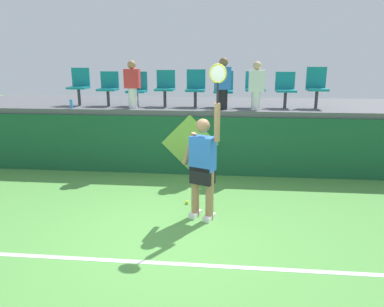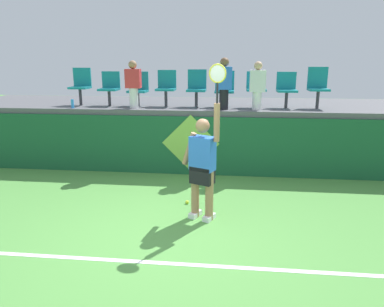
{
  "view_description": "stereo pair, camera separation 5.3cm",
  "coord_description": "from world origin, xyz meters",
  "px_view_note": "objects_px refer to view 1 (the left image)",
  "views": [
    {
      "loc": [
        0.81,
        -4.85,
        2.53
      ],
      "look_at": [
        0.21,
        1.07,
        0.98
      ],
      "focal_mm": 34.25,
      "sensor_mm": 36.0,
      "label": 1
    },
    {
      "loc": [
        0.86,
        -4.84,
        2.53
      ],
      "look_at": [
        0.21,
        1.07,
        0.98
      ],
      "focal_mm": 34.25,
      "sensor_mm": 36.0,
      "label": 2
    }
  ],
  "objects_px": {
    "stadium_chair_4": "(196,86)",
    "stadium_chair_5": "(224,88)",
    "stadium_chair_8": "(317,85)",
    "stadium_chair_3": "(165,86)",
    "water_bottle": "(71,104)",
    "stadium_chair_6": "(255,87)",
    "stadium_chair_1": "(109,87)",
    "tennis_ball": "(187,202)",
    "stadium_chair_0": "(79,84)",
    "stadium_chair_7": "(285,88)",
    "stadium_chair_2": "(137,88)",
    "spectator_2": "(132,84)",
    "spectator_1": "(223,83)",
    "tennis_player": "(203,164)",
    "spectator_0": "(256,85)"
  },
  "relations": [
    {
      "from": "stadium_chair_4",
      "to": "stadium_chair_5",
      "type": "xyz_separation_m",
      "value": [
        0.65,
        -0.0,
        -0.02
      ]
    },
    {
      "from": "stadium_chair_8",
      "to": "stadium_chair_3",
      "type": "bearing_deg",
      "value": -179.92
    },
    {
      "from": "water_bottle",
      "to": "stadium_chair_6",
      "type": "relative_size",
      "value": 0.25
    },
    {
      "from": "stadium_chair_3",
      "to": "stadium_chair_4",
      "type": "distance_m",
      "value": 0.72
    },
    {
      "from": "stadium_chair_8",
      "to": "stadium_chair_1",
      "type": "bearing_deg",
      "value": -179.91
    },
    {
      "from": "tennis_ball",
      "to": "water_bottle",
      "type": "relative_size",
      "value": 0.32
    },
    {
      "from": "stadium_chair_0",
      "to": "stadium_chair_4",
      "type": "distance_m",
      "value": 2.81
    },
    {
      "from": "water_bottle",
      "to": "stadium_chair_7",
      "type": "bearing_deg",
      "value": 7.42
    },
    {
      "from": "stadium_chair_2",
      "to": "spectator_2",
      "type": "xyz_separation_m",
      "value": [
        0.0,
        -0.44,
        0.12
      ]
    },
    {
      "from": "stadium_chair_5",
      "to": "spectator_1",
      "type": "xyz_separation_m",
      "value": [
        0.0,
        -0.47,
        0.14
      ]
    },
    {
      "from": "stadium_chair_3",
      "to": "stadium_chair_5",
      "type": "distance_m",
      "value": 1.37
    },
    {
      "from": "stadium_chair_5",
      "to": "stadium_chair_8",
      "type": "height_order",
      "value": "stadium_chair_8"
    },
    {
      "from": "stadium_chair_0",
      "to": "spectator_1",
      "type": "relative_size",
      "value": 0.79
    },
    {
      "from": "tennis_ball",
      "to": "stadium_chair_3",
      "type": "distance_m",
      "value": 3.25
    },
    {
      "from": "stadium_chair_6",
      "to": "stadium_chair_7",
      "type": "relative_size",
      "value": 1.01
    },
    {
      "from": "water_bottle",
      "to": "stadium_chair_3",
      "type": "relative_size",
      "value": 0.24
    },
    {
      "from": "stadium_chair_4",
      "to": "stadium_chair_7",
      "type": "height_order",
      "value": "stadium_chair_4"
    },
    {
      "from": "tennis_player",
      "to": "stadium_chair_7",
      "type": "relative_size",
      "value": 3.05
    },
    {
      "from": "tennis_player",
      "to": "stadium_chair_1",
      "type": "distance_m",
      "value": 4.1
    },
    {
      "from": "spectator_0",
      "to": "stadium_chair_3",
      "type": "bearing_deg",
      "value": 168.43
    },
    {
      "from": "stadium_chair_7",
      "to": "stadium_chair_2",
      "type": "bearing_deg",
      "value": 179.92
    },
    {
      "from": "stadium_chair_3",
      "to": "stadium_chair_8",
      "type": "bearing_deg",
      "value": 0.08
    },
    {
      "from": "spectator_1",
      "to": "stadium_chair_8",
      "type": "bearing_deg",
      "value": 12.69
    },
    {
      "from": "stadium_chair_7",
      "to": "stadium_chair_1",
      "type": "bearing_deg",
      "value": 180.0
    },
    {
      "from": "tennis_ball",
      "to": "stadium_chair_7",
      "type": "distance_m",
      "value": 3.71
    },
    {
      "from": "stadium_chair_2",
      "to": "spectator_1",
      "type": "distance_m",
      "value": 2.1
    },
    {
      "from": "stadium_chair_8",
      "to": "spectator_1",
      "type": "distance_m",
      "value": 2.15
    },
    {
      "from": "stadium_chair_0",
      "to": "stadium_chair_5",
      "type": "height_order",
      "value": "stadium_chair_0"
    },
    {
      "from": "tennis_player",
      "to": "spectator_0",
      "type": "relative_size",
      "value": 2.36
    },
    {
      "from": "tennis_ball",
      "to": "stadium_chair_3",
      "type": "bearing_deg",
      "value": 107.51
    },
    {
      "from": "stadium_chair_6",
      "to": "spectator_1",
      "type": "relative_size",
      "value": 0.72
    },
    {
      "from": "stadium_chair_4",
      "to": "stadium_chair_6",
      "type": "height_order",
      "value": "stadium_chair_4"
    },
    {
      "from": "stadium_chair_5",
      "to": "spectator_0",
      "type": "xyz_separation_m",
      "value": [
        0.72,
        -0.43,
        0.09
      ]
    },
    {
      "from": "tennis_player",
      "to": "stadium_chair_5",
      "type": "distance_m",
      "value": 3.26
    },
    {
      "from": "stadium_chair_2",
      "to": "stadium_chair_3",
      "type": "relative_size",
      "value": 0.95
    },
    {
      "from": "stadium_chair_4",
      "to": "stadium_chair_8",
      "type": "bearing_deg",
      "value": 0.04
    },
    {
      "from": "stadium_chair_2",
      "to": "stadium_chair_3",
      "type": "height_order",
      "value": "stadium_chair_3"
    },
    {
      "from": "tennis_ball",
      "to": "stadium_chair_5",
      "type": "height_order",
      "value": "stadium_chair_5"
    },
    {
      "from": "spectator_1",
      "to": "spectator_2",
      "type": "relative_size",
      "value": 1.06
    },
    {
      "from": "tennis_player",
      "to": "stadium_chair_3",
      "type": "bearing_deg",
      "value": 109.86
    },
    {
      "from": "stadium_chair_2",
      "to": "stadium_chair_6",
      "type": "relative_size",
      "value": 0.98
    },
    {
      "from": "tennis_player",
      "to": "tennis_ball",
      "type": "bearing_deg",
      "value": 119.43
    },
    {
      "from": "stadium_chair_0",
      "to": "stadium_chair_3",
      "type": "xyz_separation_m",
      "value": [
        2.09,
        -0.0,
        -0.03
      ]
    },
    {
      "from": "tennis_ball",
      "to": "water_bottle",
      "type": "bearing_deg",
      "value": 146.37
    },
    {
      "from": "spectator_1",
      "to": "stadium_chair_4",
      "type": "bearing_deg",
      "value": 144.07
    },
    {
      "from": "tennis_player",
      "to": "stadium_chair_1",
      "type": "bearing_deg",
      "value": 128.82
    },
    {
      "from": "stadium_chair_4",
      "to": "spectator_0",
      "type": "relative_size",
      "value": 0.82
    },
    {
      "from": "stadium_chair_4",
      "to": "stadium_chair_7",
      "type": "relative_size",
      "value": 1.06
    },
    {
      "from": "spectator_1",
      "to": "stadium_chair_2",
      "type": "bearing_deg",
      "value": 167.04
    },
    {
      "from": "tennis_player",
      "to": "stadium_chair_4",
      "type": "xyz_separation_m",
      "value": [
        -0.4,
        3.11,
        0.98
      ]
    }
  ]
}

